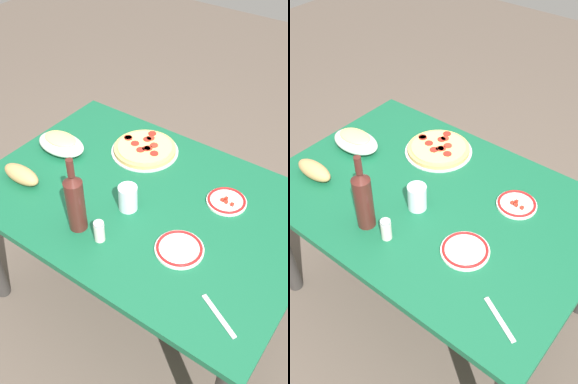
{
  "view_description": "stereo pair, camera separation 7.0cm",
  "coord_description": "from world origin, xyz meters",
  "views": [
    {
      "loc": [
        0.74,
        -1.03,
        1.89
      ],
      "look_at": [
        0.0,
        0.0,
        0.73
      ],
      "focal_mm": 40.17,
      "sensor_mm": 36.0,
      "label": 1
    },
    {
      "loc": [
        0.8,
        -0.99,
        1.89
      ],
      "look_at": [
        0.0,
        0.0,
        0.73
      ],
      "focal_mm": 40.17,
      "sensor_mm": 36.0,
      "label": 2
    }
  ],
  "objects": [
    {
      "name": "ground_plane",
      "position": [
        0.0,
        0.0,
        0.0
      ],
      "size": [
        8.0,
        8.0,
        0.0
      ],
      "primitive_type": "plane",
      "color": "brown",
      "rests_on": "ground"
    },
    {
      "name": "dining_table",
      "position": [
        0.0,
        0.0,
        0.6
      ],
      "size": [
        1.34,
        0.93,
        0.7
      ],
      "color": "#145938",
      "rests_on": "ground"
    },
    {
      "name": "pepperoni_pizza",
      "position": [
        -0.18,
        0.25,
        0.72
      ],
      "size": [
        0.31,
        0.31,
        0.03
      ],
      "color": "#B7B7BC",
      "rests_on": "dining_table"
    },
    {
      "name": "baked_pasta_dish",
      "position": [
        -0.49,
        0.04,
        0.74
      ],
      "size": [
        0.24,
        0.15,
        0.08
      ],
      "color": "white",
      "rests_on": "dining_table"
    },
    {
      "name": "wine_bottle",
      "position": [
        -0.11,
        -0.27,
        0.83
      ],
      "size": [
        0.07,
        0.07,
        0.32
      ],
      "color": "#471E19",
      "rests_on": "dining_table"
    },
    {
      "name": "water_glass",
      "position": [
        -0.02,
        -0.09,
        0.76
      ],
      "size": [
        0.08,
        0.08,
        0.11
      ],
      "primitive_type": "cylinder",
      "color": "silver",
      "rests_on": "dining_table"
    },
    {
      "name": "side_plate_near",
      "position": [
        0.29,
        0.17,
        0.71
      ],
      "size": [
        0.16,
        0.16,
        0.02
      ],
      "color": "white",
      "rests_on": "dining_table"
    },
    {
      "name": "side_plate_far",
      "position": [
        0.26,
        -0.15,
        0.71
      ],
      "size": [
        0.18,
        0.18,
        0.02
      ],
      "color": "white",
      "rests_on": "dining_table"
    },
    {
      "name": "bread_loaf",
      "position": [
        -0.48,
        -0.22,
        0.74
      ],
      "size": [
        0.19,
        0.08,
        0.07
      ],
      "primitive_type": "ellipsoid",
      "color": "tan",
      "rests_on": "dining_table"
    },
    {
      "name": "spice_shaker",
      "position": [
        -0.0,
        -0.28,
        0.75
      ],
      "size": [
        0.04,
        0.04,
        0.09
      ],
      "color": "silver",
      "rests_on": "dining_table"
    },
    {
      "name": "fork_left",
      "position": [
        0.51,
        -0.31,
        0.7
      ],
      "size": [
        0.16,
        0.09,
        0.0
      ],
      "primitive_type": "cube",
      "rotation": [
        0.0,
        0.0,
        2.67
      ],
      "color": "#B7B7BC",
      "rests_on": "dining_table"
    },
    {
      "name": "fork_right",
      "position": [
        -0.23,
        -0.18,
        0.7
      ],
      "size": [
        0.14,
        0.12,
        0.0
      ],
      "primitive_type": "cube",
      "rotation": [
        0.0,
        0.0,
        5.56
      ],
      "color": "#B7B7BC",
      "rests_on": "dining_table"
    }
  ]
}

